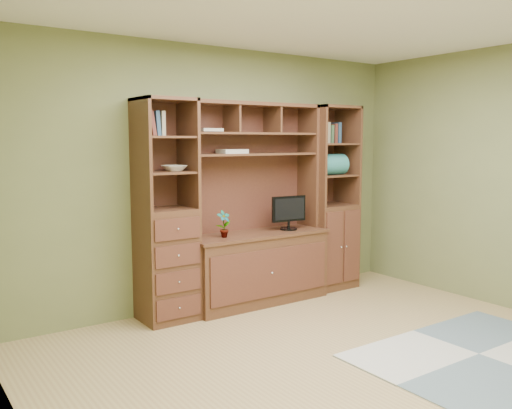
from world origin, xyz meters
TOP-DOWN VIEW (x-y plane):
  - room at (0.00, 0.00)m, footprint 4.60×4.10m
  - center_hutch at (0.30, 1.73)m, footprint 1.54×0.53m
  - left_tower at (-0.70, 1.77)m, footprint 0.50×0.45m
  - right_tower at (1.32, 1.77)m, footprint 0.55×0.45m
  - rug at (0.91, -0.41)m, footprint 1.91×1.27m
  - monitor at (0.68, 1.70)m, footprint 0.42×0.22m
  - orchid at (-0.13, 1.70)m, footprint 0.14×0.09m
  - magazines at (0.05, 1.82)m, footprint 0.27×0.20m
  - bowl at (-0.61, 1.77)m, footprint 0.22×0.22m
  - blanket_teal at (1.26, 1.73)m, footprint 0.40×0.23m
  - blanket_red at (1.45, 1.85)m, footprint 0.32×0.18m

SIDE VIEW (x-z plane):
  - rug at x=0.91m, z-range 0.00..0.01m
  - orchid at x=-0.13m, z-range 0.73..1.00m
  - monitor at x=0.68m, z-range 0.73..1.22m
  - center_hutch at x=0.30m, z-range 0.00..2.05m
  - left_tower at x=-0.70m, z-range 0.00..2.05m
  - right_tower at x=1.32m, z-range 0.00..2.05m
  - room at x=0.00m, z-range -0.02..2.62m
  - blanket_red at x=1.45m, z-range 1.29..1.47m
  - blanket_teal at x=1.26m, z-range 1.29..1.52m
  - bowl at x=-0.61m, z-range 1.39..1.44m
  - magazines at x=0.05m, z-range 1.54..1.58m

